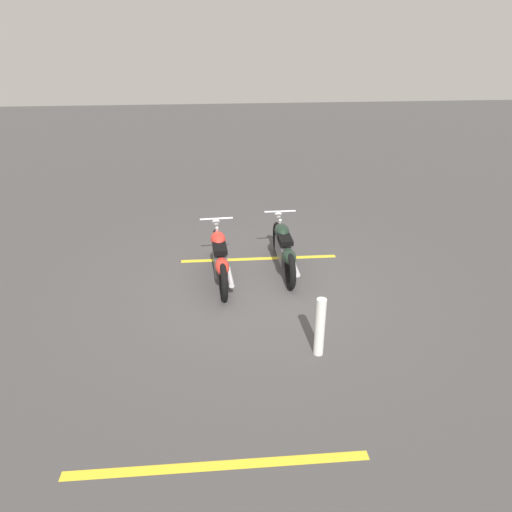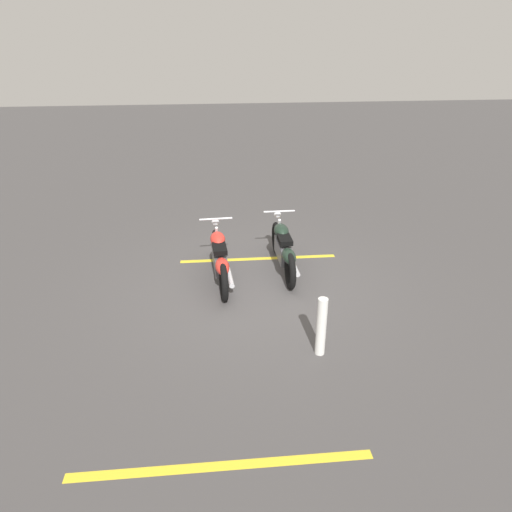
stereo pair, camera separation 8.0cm
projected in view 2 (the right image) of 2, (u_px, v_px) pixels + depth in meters
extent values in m
plane|color=#474444|center=(255.00, 285.00, 8.24)|extent=(60.00, 60.00, 0.00)
torus|color=black|center=(216.00, 246.00, 9.03)|extent=(0.67, 0.13, 0.67)
torus|color=black|center=(224.00, 282.00, 7.64)|extent=(0.67, 0.13, 0.67)
cube|color=#59595E|center=(220.00, 260.00, 8.26)|extent=(0.85, 0.25, 0.32)
ellipsoid|color=red|center=(218.00, 239.00, 8.37)|extent=(0.53, 0.30, 0.24)
ellipsoid|color=red|center=(222.00, 266.00, 7.69)|extent=(0.57, 0.26, 0.22)
cube|color=black|center=(220.00, 249.00, 8.02)|extent=(0.45, 0.25, 0.09)
cylinder|color=silver|center=(216.00, 239.00, 8.72)|extent=(0.27, 0.06, 0.56)
cylinder|color=silver|center=(216.00, 219.00, 8.50)|extent=(0.05, 0.62, 0.04)
sphere|color=silver|center=(215.00, 222.00, 8.73)|extent=(0.15, 0.15, 0.15)
cylinder|color=silver|center=(230.00, 277.00, 7.99)|extent=(0.70, 0.11, 0.09)
torus|color=black|center=(276.00, 238.00, 9.43)|extent=(0.67, 0.12, 0.67)
torus|color=black|center=(290.00, 271.00, 8.02)|extent=(0.67, 0.12, 0.67)
cube|color=#59595E|center=(283.00, 250.00, 8.64)|extent=(0.84, 0.23, 0.32)
ellipsoid|color=black|center=(281.00, 231.00, 8.76)|extent=(0.52, 0.29, 0.24)
ellipsoid|color=black|center=(289.00, 256.00, 8.07)|extent=(0.56, 0.25, 0.22)
cube|color=black|center=(285.00, 239.00, 8.41)|extent=(0.44, 0.25, 0.09)
cylinder|color=silver|center=(278.00, 230.00, 9.11)|extent=(0.27, 0.06, 0.56)
cylinder|color=silver|center=(279.00, 211.00, 8.89)|extent=(0.05, 0.62, 0.04)
sphere|color=silver|center=(278.00, 215.00, 9.12)|extent=(0.15, 0.15, 0.15)
cylinder|color=silver|center=(294.00, 266.00, 8.36)|extent=(0.70, 0.10, 0.09)
cylinder|color=white|center=(321.00, 327.00, 6.22)|extent=(0.14, 0.14, 0.89)
cube|color=yellow|center=(258.00, 259.00, 9.28)|extent=(0.24, 3.20, 0.01)
cube|color=yellow|center=(222.00, 466.00, 4.67)|extent=(0.24, 3.20, 0.01)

